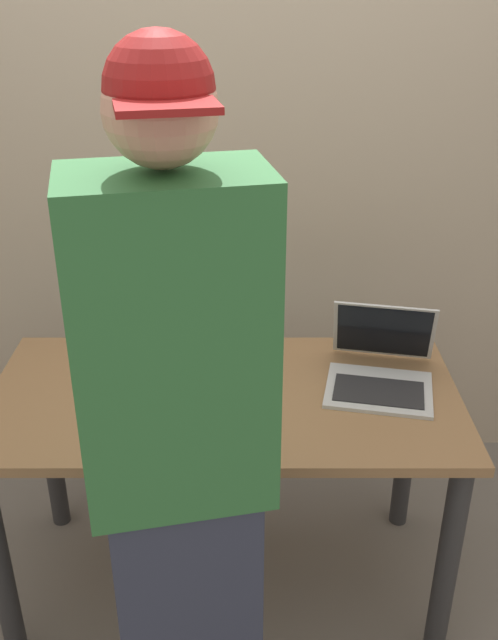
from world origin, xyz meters
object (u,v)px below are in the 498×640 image
Objects in this scene: laptop at (382,366)px; beer_bottle_amber at (178,327)px; beer_bottle_green at (164,342)px; person_figure at (181,479)px.

beer_bottle_amber is (-0.64, 0.14, 0.07)m from laptop.
person_figure is at bearing -80.53° from beer_bottle_green.
beer_bottle_green is at bearing -108.49° from beer_bottle_amber.
beer_bottle_amber is at bearing 167.92° from laptop.
beer_bottle_green is at bearing 99.47° from person_figure.
person_figure reaches higher than laptop.
laptop is 1.29× the size of beer_bottle_green.
laptop is at bearing -2.47° from beer_bottle_green.
beer_bottle_amber reaches higher than beer_bottle_green.
laptop is 0.22× the size of person_figure.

